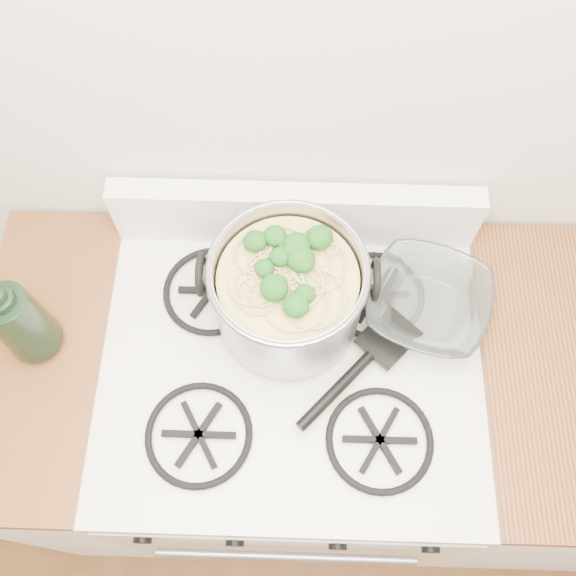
# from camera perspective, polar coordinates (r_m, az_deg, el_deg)

# --- Properties ---
(gas_range) EXTENTS (0.76, 0.66, 0.92)m
(gas_range) POSITION_cam_1_polar(r_m,az_deg,el_deg) (1.73, 0.21, -11.84)
(gas_range) COLOR white
(gas_range) RESTS_ON ground
(counter_left) EXTENTS (0.25, 0.65, 0.92)m
(counter_left) POSITION_cam_1_polar(r_m,az_deg,el_deg) (1.78, -16.51, -10.58)
(counter_left) COLOR silver
(counter_left) RESTS_ON ground
(stock_pot) EXTENTS (0.33, 0.30, 0.20)m
(stock_pot) POSITION_cam_1_polar(r_m,az_deg,el_deg) (1.22, 0.00, -0.40)
(stock_pot) COLOR #97989F
(stock_pot) RESTS_ON gas_range
(spatula) EXTENTS (0.42, 0.42, 0.02)m
(spatula) POSITION_cam_1_polar(r_m,az_deg,el_deg) (1.29, 8.96, -4.26)
(spatula) COLOR black
(spatula) RESTS_ON gas_range
(glass_bowl) EXTENTS (0.12, 0.12, 0.02)m
(glass_bowl) POSITION_cam_1_polar(r_m,az_deg,el_deg) (1.32, 12.18, -1.51)
(glass_bowl) COLOR white
(glass_bowl) RESTS_ON gas_range
(bottle) EXTENTS (0.14, 0.14, 0.27)m
(bottle) POSITION_cam_1_polar(r_m,az_deg,el_deg) (1.26, -23.13, -2.27)
(bottle) COLOR black
(bottle) RESTS_ON counter_left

